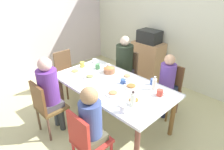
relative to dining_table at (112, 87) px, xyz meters
name	(u,v)px	position (x,y,z in m)	size (l,w,h in m)	color
ground_plane	(112,120)	(0.00, 0.00, -0.66)	(6.07, 6.07, 0.00)	#C4C08A
wall_back	(182,27)	(0.00, 2.04, 0.64)	(5.30, 0.12, 2.60)	beige
wall_left	(33,23)	(-2.59, 0.00, 0.64)	(0.12, 4.20, 2.60)	silver
dining_table	(112,87)	(0.00, 0.00, 0.00)	(1.96, 1.05, 0.73)	white
chair_0	(66,70)	(-1.36, 0.00, -0.15)	(0.40, 0.40, 0.90)	brown
chair_1	(127,70)	(-0.49, 0.90, -0.15)	(0.40, 0.40, 0.90)	brown
person_1	(124,61)	(-0.49, 0.81, 0.09)	(0.34, 0.34, 1.24)	#453948
chair_2	(168,87)	(0.49, 0.90, -0.15)	(0.40, 0.40, 0.90)	brown
person_2	(166,81)	(0.49, 0.81, 0.00)	(0.30, 0.30, 1.13)	#252C48
chair_3	(46,105)	(-0.49, -0.90, -0.15)	(0.40, 0.40, 0.90)	brown
person_3	(50,90)	(-0.49, -0.81, 0.09)	(0.30, 0.30, 1.26)	#3B434A
chair_4	(86,140)	(0.49, -0.90, -0.15)	(0.40, 0.40, 0.90)	#B7302A
person_4	(92,123)	(0.49, -0.81, 0.05)	(0.30, 0.30, 1.19)	brown
plate_0	(75,71)	(-0.76, -0.17, 0.09)	(0.22, 0.22, 0.04)	silver
plate_1	(131,86)	(0.29, 0.13, 0.09)	(0.25, 0.25, 0.04)	silver
plate_2	(113,93)	(0.23, -0.21, 0.09)	(0.23, 0.23, 0.04)	silver
plate_3	(90,77)	(-0.40, -0.12, 0.09)	(0.21, 0.21, 0.04)	white
plate_4	(134,100)	(0.56, -0.14, 0.09)	(0.23, 0.23, 0.04)	silver
plate_5	(127,76)	(0.02, 0.34, 0.09)	(0.21, 0.21, 0.04)	silver
bowl_0	(109,70)	(-0.32, 0.25, 0.12)	(0.21, 0.21, 0.11)	#9D6141
cup_0	(123,109)	(0.62, -0.42, 0.12)	(0.12, 0.08, 0.10)	white
cup_1	(108,66)	(-0.47, 0.36, 0.11)	(0.11, 0.07, 0.08)	white
cup_2	(160,93)	(0.72, 0.24, 0.12)	(0.12, 0.09, 0.09)	#C84435
cup_3	(95,61)	(-0.85, 0.35, 0.11)	(0.11, 0.08, 0.08)	white
cup_4	(82,64)	(-0.84, 0.05, 0.12)	(0.12, 0.08, 0.10)	#DDC94F
cup_5	(98,66)	(-0.58, 0.20, 0.12)	(0.12, 0.08, 0.09)	#508F57
cup_6	(123,81)	(0.12, 0.13, 0.11)	(0.12, 0.08, 0.07)	#35569E
cup_7	(153,82)	(0.46, 0.44, 0.12)	(0.12, 0.08, 0.09)	#3756A1
bottle_0	(133,99)	(0.62, -0.23, 0.17)	(0.07, 0.07, 0.21)	silver
bottle_1	(154,83)	(0.56, 0.33, 0.17)	(0.07, 0.07, 0.21)	silver
side_cabinet	(147,61)	(-0.58, 1.74, -0.21)	(0.70, 0.44, 0.90)	tan
microwave	(149,36)	(-0.58, 1.74, 0.38)	(0.48, 0.36, 0.28)	black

